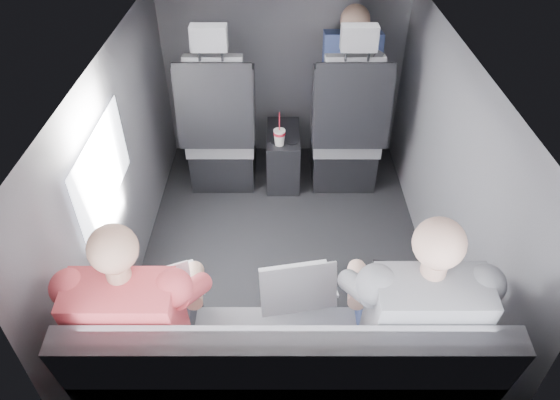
{
  "coord_description": "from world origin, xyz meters",
  "views": [
    {
      "loc": [
        -0.02,
        -2.27,
        2.29
      ],
      "look_at": [
        -0.02,
        -0.05,
        0.52
      ],
      "focal_mm": 32.0,
      "sensor_mm": 36.0,
      "label": 1
    }
  ],
  "objects_px": {
    "front_seat_left": "(221,136)",
    "center_console": "(283,156)",
    "laptop_silver": "(298,285)",
    "laptop_black": "(414,286)",
    "front_seat_right": "(345,136)",
    "rear_bench": "(285,381)",
    "soda_cup": "(279,137)",
    "passenger_rear_right": "(408,316)",
    "passenger_rear_left": "(145,318)",
    "laptop_white": "(163,287)",
    "passenger_front_right": "(350,75)"
  },
  "relations": [
    {
      "from": "front_seat_left",
      "to": "center_console",
      "type": "relative_size",
      "value": 2.64
    },
    {
      "from": "laptop_silver",
      "to": "laptop_black",
      "type": "xyz_separation_m",
      "value": [
        0.51,
        -0.01,
        0.0
      ]
    },
    {
      "from": "front_seat_right",
      "to": "laptop_silver",
      "type": "bearing_deg",
      "value": -103.58
    },
    {
      "from": "laptop_black",
      "to": "rear_bench",
      "type": "bearing_deg",
      "value": -155.22
    },
    {
      "from": "soda_cup",
      "to": "passenger_rear_right",
      "type": "bearing_deg",
      "value": -72.49
    },
    {
      "from": "soda_cup",
      "to": "laptop_black",
      "type": "xyz_separation_m",
      "value": [
        0.59,
        -1.53,
        0.17
      ]
    },
    {
      "from": "passenger_rear_left",
      "to": "soda_cup",
      "type": "bearing_deg",
      "value": 71.8
    },
    {
      "from": "laptop_white",
      "to": "center_console",
      "type": "bearing_deg",
      "value": 72.43
    },
    {
      "from": "soda_cup",
      "to": "passenger_rear_right",
      "type": "height_order",
      "value": "passenger_rear_right"
    },
    {
      "from": "front_seat_right",
      "to": "center_console",
      "type": "distance_m",
      "value": 0.49
    },
    {
      "from": "front_seat_right",
      "to": "passenger_front_right",
      "type": "height_order",
      "value": "front_seat_right"
    },
    {
      "from": "laptop_black",
      "to": "passenger_rear_left",
      "type": "bearing_deg",
      "value": -171.85
    },
    {
      "from": "center_console",
      "to": "passenger_rear_right",
      "type": "height_order",
      "value": "passenger_rear_right"
    },
    {
      "from": "laptop_white",
      "to": "laptop_silver",
      "type": "bearing_deg",
      "value": 1.33
    },
    {
      "from": "laptop_silver",
      "to": "front_seat_right",
      "type": "bearing_deg",
      "value": 76.42
    },
    {
      "from": "laptop_white",
      "to": "laptop_black",
      "type": "height_order",
      "value": "laptop_black"
    },
    {
      "from": "center_console",
      "to": "passenger_rear_left",
      "type": "relative_size",
      "value": 0.4
    },
    {
      "from": "laptop_silver",
      "to": "laptop_black",
      "type": "relative_size",
      "value": 0.96
    },
    {
      "from": "passenger_rear_right",
      "to": "passenger_front_right",
      "type": "bearing_deg",
      "value": 90.67
    },
    {
      "from": "front_seat_right",
      "to": "passenger_rear_left",
      "type": "distance_m",
      "value": 2.09
    },
    {
      "from": "passenger_rear_left",
      "to": "passenger_front_right",
      "type": "height_order",
      "value": "passenger_front_right"
    },
    {
      "from": "center_console",
      "to": "laptop_white",
      "type": "distance_m",
      "value": 1.82
    },
    {
      "from": "center_console",
      "to": "passenger_rear_right",
      "type": "relative_size",
      "value": 0.39
    },
    {
      "from": "front_seat_right",
      "to": "laptop_black",
      "type": "xyz_separation_m",
      "value": [
        0.11,
        -1.64,
        0.23
      ]
    },
    {
      "from": "front_seat_right",
      "to": "passenger_rear_right",
      "type": "height_order",
      "value": "front_seat_right"
    },
    {
      "from": "center_console",
      "to": "passenger_rear_left",
      "type": "bearing_deg",
      "value": -107.56
    },
    {
      "from": "front_seat_right",
      "to": "rear_bench",
      "type": "bearing_deg",
      "value": -103.31
    },
    {
      "from": "rear_bench",
      "to": "passenger_front_right",
      "type": "xyz_separation_m",
      "value": [
        0.48,
        2.16,
        0.44
      ]
    },
    {
      "from": "rear_bench",
      "to": "laptop_silver",
      "type": "distance_m",
      "value": 0.42
    },
    {
      "from": "rear_bench",
      "to": "passenger_front_right",
      "type": "relative_size",
      "value": 1.95
    },
    {
      "from": "passenger_rear_left",
      "to": "passenger_front_right",
      "type": "distance_m",
      "value": 2.33
    },
    {
      "from": "rear_bench",
      "to": "center_console",
      "type": "bearing_deg",
      "value": 90.0
    },
    {
      "from": "soda_cup",
      "to": "front_seat_left",
      "type": "bearing_deg",
      "value": 164.69
    },
    {
      "from": "front_seat_left",
      "to": "center_console",
      "type": "height_order",
      "value": "front_seat_left"
    },
    {
      "from": "laptop_black",
      "to": "passenger_front_right",
      "type": "relative_size",
      "value": 0.46
    },
    {
      "from": "center_console",
      "to": "passenger_rear_right",
      "type": "distance_m",
      "value": 1.96
    },
    {
      "from": "laptop_silver",
      "to": "passenger_rear_left",
      "type": "distance_m",
      "value": 0.66
    },
    {
      "from": "laptop_white",
      "to": "laptop_black",
      "type": "relative_size",
      "value": 1.01
    },
    {
      "from": "laptop_silver",
      "to": "center_console",
      "type": "bearing_deg",
      "value": 91.89
    },
    {
      "from": "passenger_front_right",
      "to": "laptop_white",
      "type": "bearing_deg",
      "value": -118.05
    },
    {
      "from": "rear_bench",
      "to": "soda_cup",
      "type": "bearing_deg",
      "value": 90.91
    },
    {
      "from": "laptop_white",
      "to": "laptop_black",
      "type": "xyz_separation_m",
      "value": [
        1.1,
        0.01,
        0.0
      ]
    },
    {
      "from": "rear_bench",
      "to": "passenger_front_right",
      "type": "distance_m",
      "value": 2.26
    },
    {
      "from": "center_console",
      "to": "soda_cup",
      "type": "bearing_deg",
      "value": -100.35
    },
    {
      "from": "soda_cup",
      "to": "laptop_silver",
      "type": "bearing_deg",
      "value": -86.85
    },
    {
      "from": "laptop_black",
      "to": "laptop_silver",
      "type": "bearing_deg",
      "value": 179.1
    },
    {
      "from": "front_seat_right",
      "to": "passenger_rear_right",
      "type": "relative_size",
      "value": 1.02
    },
    {
      "from": "laptop_white",
      "to": "passenger_rear_left",
      "type": "relative_size",
      "value": 0.31
    },
    {
      "from": "passenger_rear_right",
      "to": "rear_bench",
      "type": "bearing_deg",
      "value": -169.35
    },
    {
      "from": "laptop_white",
      "to": "passenger_rear_right",
      "type": "bearing_deg",
      "value": -8.7
    }
  ]
}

